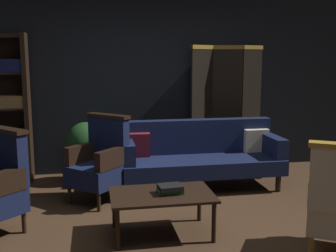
{
  "coord_description": "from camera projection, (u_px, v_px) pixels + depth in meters",
  "views": [
    {
      "loc": [
        -0.84,
        -3.78,
        1.74
      ],
      "look_at": [
        0.0,
        0.8,
        0.95
      ],
      "focal_mm": 44.3,
      "sensor_mm": 36.0,
      "label": 1
    }
  ],
  "objects": [
    {
      "name": "ground_plane",
      "position": [
        182.0,
        234.0,
        4.11
      ],
      "size": [
        10.0,
        10.0,
        0.0
      ],
      "primitive_type": "plane",
      "color": "#3D2819"
    },
    {
      "name": "book_black_cloth",
      "position": [
        170.0,
        187.0,
        4.01
      ],
      "size": [
        0.24,
        0.2,
        0.04
      ],
      "primitive_type": "cube",
      "rotation": [
        0.0,
        0.0,
        0.09
      ],
      "color": "black",
      "rests_on": "book_green_cloth"
    },
    {
      "name": "folding_screen",
      "position": [
        227.0,
        105.0,
        6.4
      ],
      "size": [
        1.26,
        0.32,
        1.9
      ],
      "color": "black",
      "rests_on": "ground_plane"
    },
    {
      "name": "back_wall",
      "position": [
        148.0,
        79.0,
        6.25
      ],
      "size": [
        7.2,
        0.1,
        2.8
      ],
      "primitive_type": "cube",
      "color": "black",
      "rests_on": "ground_plane"
    },
    {
      "name": "coffee_table",
      "position": [
        162.0,
        198.0,
        4.03
      ],
      "size": [
        1.0,
        0.64,
        0.42
      ],
      "color": "black",
      "rests_on": "ground_plane"
    },
    {
      "name": "armchair_wing_left",
      "position": [
        100.0,
        161.0,
        4.98
      ],
      "size": [
        0.82,
        0.82,
        1.04
      ],
      "color": "black",
      "rests_on": "ground_plane"
    },
    {
      "name": "velvet_couch",
      "position": [
        200.0,
        154.0,
        5.54
      ],
      "size": [
        2.12,
        0.78,
        0.88
      ],
      "color": "black",
      "rests_on": "ground_plane"
    },
    {
      "name": "book_green_cloth",
      "position": [
        170.0,
        191.0,
        4.02
      ],
      "size": [
        0.25,
        0.15,
        0.04
      ],
      "primitive_type": "cube",
      "rotation": [
        0.0,
        0.0,
        0.03
      ],
      "color": "#1E4C28",
      "rests_on": "coffee_table"
    },
    {
      "name": "potted_plant",
      "position": [
        86.0,
        147.0,
        5.75
      ],
      "size": [
        0.55,
        0.55,
        0.84
      ],
      "color": "brown",
      "rests_on": "ground_plane"
    }
  ]
}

